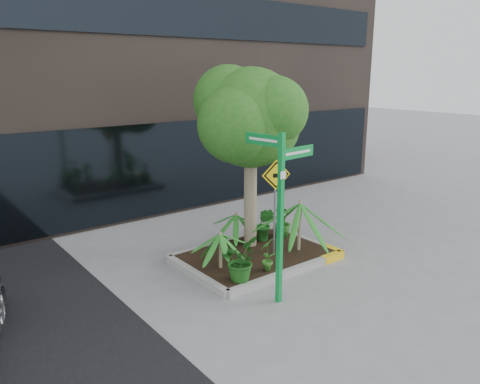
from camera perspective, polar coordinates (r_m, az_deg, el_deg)
ground at (r=10.25m, az=2.16°, el=-8.98°), size 80.00×80.00×0.00m
planter at (r=10.54m, az=2.17°, el=-7.70°), size 3.35×2.36×0.15m
tree at (r=10.34m, az=1.26°, el=9.01°), size 2.82×2.51×4.24m
palm_front at (r=10.45m, az=7.35°, el=-1.38°), size 1.32×1.32×1.46m
palm_left at (r=9.54m, az=-2.43°, el=-5.19°), size 0.87×0.87×0.96m
palm_back at (r=10.90m, az=-0.50°, el=-2.79°), size 0.84×0.84×0.93m
shrub_a at (r=9.10m, az=-0.07°, el=-8.27°), size 1.04×1.04×0.82m
shrub_b at (r=11.49m, az=5.23°, el=-3.59°), size 0.56×0.56×0.75m
shrub_c at (r=9.54m, az=3.36°, el=-7.52°), size 0.52×0.52×0.72m
shrub_d at (r=11.16m, az=3.03°, el=-3.92°), size 0.62×0.62×0.82m
street_sign_post at (r=8.19m, az=4.93°, el=-0.90°), size 0.95×0.91×3.10m
cattle_sign at (r=10.05m, az=4.35°, el=0.09°), size 0.63×0.22×2.13m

